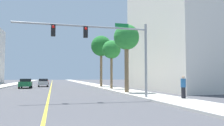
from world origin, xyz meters
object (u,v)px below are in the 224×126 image
palm_near (126,39)px  pedestrian (183,87)px  car_silver (43,83)px  car_green (26,83)px  traffic_signal_mast (107,41)px  car_red (44,81)px  palm_far (101,46)px  palm_mid (111,50)px

palm_near → pedestrian: bearing=-75.0°
car_silver → palm_near: bearing=-68.0°
pedestrian → car_green: bearing=-68.3°
palm_near → car_silver: size_ratio=1.79×
traffic_signal_mast → car_red: (-5.94, 37.68, -3.77)m
palm_near → palm_far: size_ratio=0.83×
car_green → car_red: bearing=81.6°
palm_far → car_red: bearing=119.6°
pedestrian → palm_mid: bearing=-93.0°
car_red → pedestrian: bearing=-71.8°
palm_far → pedestrian: bearing=-85.9°
palm_mid → palm_far: bearing=89.0°
traffic_signal_mast → car_silver: size_ratio=2.54×
palm_near → car_red: bearing=106.5°
palm_far → pedestrian: 22.87m
palm_near → car_red: (-9.46, 31.98, -5.12)m
palm_near → palm_mid: palm_near is taller
palm_far → car_red: palm_far is taller
traffic_signal_mast → palm_far: palm_far is taller
palm_far → car_green: 13.51m
palm_near → palm_far: bearing=88.4°
traffic_signal_mast → car_silver: traffic_signal_mast is taller
palm_mid → car_silver: 16.38m
car_green → pedestrian: bearing=-59.9°
car_silver → pedestrian: pedestrian is taller
palm_far → car_red: 20.90m
palm_far → car_green: (-12.02, 0.31, -6.18)m
traffic_signal_mast → palm_far: bearing=79.1°
palm_near → pedestrian: size_ratio=4.24×
car_green → palm_near: bearing=-53.4°
traffic_signal_mast → palm_mid: bearing=73.7°
traffic_signal_mast → palm_far: (3.92, 20.34, 2.47)m
palm_mid → car_silver: palm_mid is taller
car_red → pedestrian: pedestrian is taller
palm_far → car_silver: size_ratio=2.15×
palm_far → car_green: bearing=178.5°
car_red → palm_far: bearing=-58.4°
car_green → car_silver: bearing=62.4°
traffic_signal_mast → car_red: traffic_signal_mast is taller
car_silver → car_green: 5.46m
traffic_signal_mast → palm_mid: (3.80, 13.02, 0.97)m
palm_near → car_silver: 22.44m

